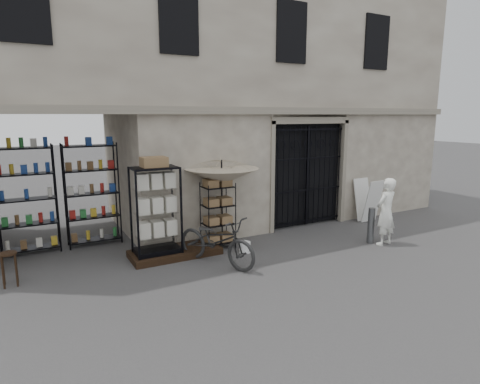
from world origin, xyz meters
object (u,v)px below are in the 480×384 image
display_cabinet (156,215)px  wooden_stool (10,268)px  wire_rack (218,216)px  shopkeeper (383,244)px  white_bucket (245,247)px  market_umbrella (222,172)px  steel_bollard (371,226)px  bicycle (217,264)px  easel_sign (368,200)px

display_cabinet → wooden_stool: size_ratio=3.21×
wire_rack → shopkeeper: wire_rack is taller
white_bucket → market_umbrella: bearing=107.0°
display_cabinet → white_bucket: size_ratio=7.90×
display_cabinet → wooden_stool: display_cabinet is taller
white_bucket → shopkeeper: white_bucket is taller
steel_bollard → shopkeeper: bearing=-50.9°
wooden_stool → steel_bollard: steel_bollard is taller
display_cabinet → wooden_stool: (-2.84, -0.06, -0.67)m
display_cabinet → wooden_stool: 2.92m
shopkeeper → steel_bollard: bearing=-60.0°
display_cabinet → shopkeeper: size_ratio=1.25×
steel_bollard → white_bucket: bearing=164.0°
display_cabinet → shopkeeper: 5.57m
wire_rack → wooden_stool: 4.38m
bicycle → easel_sign: (5.48, 1.03, 0.65)m
white_bucket → wire_rack: bearing=123.2°
display_cabinet → market_umbrella: size_ratio=0.82×
white_bucket → wooden_stool: bearing=174.2°
display_cabinet → wire_rack: size_ratio=1.30×
display_cabinet → shopkeeper: (5.21, -1.68, -1.01)m
bicycle → shopkeeper: (4.20, -0.77, 0.00)m
market_umbrella → bicycle: 2.23m
white_bucket → easel_sign: bearing=8.2°
wire_rack → easel_sign: 4.97m
shopkeeper → white_bucket: bearing=-28.1°
display_cabinet → bicycle: display_cabinet is taller
wire_rack → steel_bollard: wire_rack is taller
market_umbrella → easel_sign: market_umbrella is taller
market_umbrella → wooden_stool: 4.77m
white_bucket → bicycle: bearing=-157.8°
market_umbrella → white_bucket: 1.85m
wooden_stool → shopkeeper: bearing=-11.4°
bicycle → shopkeeper: bearing=-35.5°
shopkeeper → market_umbrella: bearing=-37.0°
display_cabinet → easel_sign: (6.48, 0.12, -0.36)m
bicycle → steel_bollard: bicycle is taller
wire_rack → bicycle: (-0.51, -0.98, -0.78)m
shopkeeper → easel_sign: bearing=-134.4°
white_bucket → shopkeeper: size_ratio=0.16×
shopkeeper → easel_sign: (1.27, 1.79, 0.65)m
white_bucket → steel_bollard: (3.09, -0.89, 0.32)m
bicycle → easel_sign: 5.61m
wooden_stool → wire_rack: bearing=1.6°
white_bucket → steel_bollard: bearing=-16.0°
wire_rack → white_bucket: size_ratio=6.06×
market_umbrella → white_bucket: market_umbrella is taller
wire_rack → steel_bollard: bearing=-13.6°
easel_sign → white_bucket: bearing=-174.5°
wooden_stool → white_bucket: bearing=-5.8°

